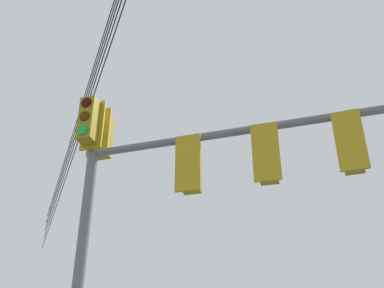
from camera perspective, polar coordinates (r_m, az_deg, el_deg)
name	(u,v)px	position (r m, az deg, el deg)	size (l,w,h in m)	color
signal_mast_assembly	(167,188)	(8.04, -2.97, -5.35)	(4.76, 4.71, 7.25)	slate
overhead_wire_span	(97,68)	(11.36, -11.32, 8.94)	(2.59, 21.89, 2.19)	black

